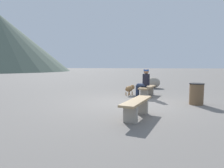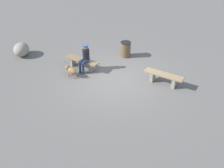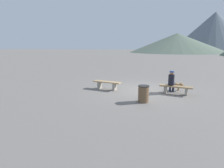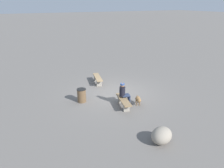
{
  "view_description": "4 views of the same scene",
  "coord_description": "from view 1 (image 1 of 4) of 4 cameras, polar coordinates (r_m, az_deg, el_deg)",
  "views": [
    {
      "loc": [
        -7.03,
        -0.74,
        1.36
      ],
      "look_at": [
        -1.05,
        0.56,
        0.78
      ],
      "focal_mm": 30.81,
      "sensor_mm": 36.0,
      "label": 1
    },
    {
      "loc": [
        -3.17,
        9.81,
        6.49
      ],
      "look_at": [
        -0.37,
        1.42,
        0.71
      ],
      "focal_mm": 45.36,
      "sensor_mm": 36.0,
      "label": 2
    },
    {
      "loc": [
        0.54,
        -10.05,
        2.49
      ],
      "look_at": [
        -1.63,
        -0.8,
        0.44
      ],
      "focal_mm": 28.73,
      "sensor_mm": 36.0,
      "label": 3
    },
    {
      "loc": [
        10.31,
        -5.52,
        5.15
      ],
      "look_at": [
        -0.29,
        -0.14,
        0.53
      ],
      "focal_mm": 33.95,
      "sensor_mm": 36.0,
      "label": 4
    }
  ],
  "objects": [
    {
      "name": "ground",
      "position": [
        7.2,
        6.18,
        -5.76
      ],
      "size": [
        210.0,
        210.0,
        0.06
      ],
      "primitive_type": "cube",
      "color": "slate"
    },
    {
      "name": "bench_right",
      "position": [
        8.79,
        10.45,
        -1.52
      ],
      "size": [
        1.68,
        0.74,
        0.44
      ],
      "rotation": [
        0.0,
        0.0,
        -0.22
      ],
      "color": "gray",
      "rests_on": "ground"
    },
    {
      "name": "bench_left",
      "position": [
        5.11,
        7.35,
        -6.37
      ],
      "size": [
        1.7,
        0.73,
        0.47
      ],
      "rotation": [
        0.0,
        0.0,
        -0.22
      ],
      "color": "gray",
      "rests_on": "ground"
    },
    {
      "name": "seated_person",
      "position": [
        8.53,
        9.5,
        0.89
      ],
      "size": [
        0.4,
        0.6,
        1.22
      ],
      "rotation": [
        0.0,
        0.0,
        -0.23
      ],
      "color": "black",
      "rests_on": "ground"
    },
    {
      "name": "dog",
      "position": [
        9.01,
        5.32,
        -1.35
      ],
      "size": [
        0.7,
        0.45,
        0.47
      ],
      "rotation": [
        0.0,
        0.0,
        5.87
      ],
      "color": "olive",
      "rests_on": "ground"
    },
    {
      "name": "trash_bin",
      "position": [
        7.38,
        23.77,
        -2.7
      ],
      "size": [
        0.5,
        0.5,
        0.75
      ],
      "color": "brown",
      "rests_on": "ground"
    },
    {
      "name": "boulder",
      "position": [
        12.09,
        11.97,
        0.38
      ],
      "size": [
        1.0,
        1.12,
        0.65
      ],
      "primitive_type": "ellipsoid",
      "rotation": [
        0.0,
        0.0,
        3.49
      ],
      "color": "gray",
      "rests_on": "ground"
    }
  ]
}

